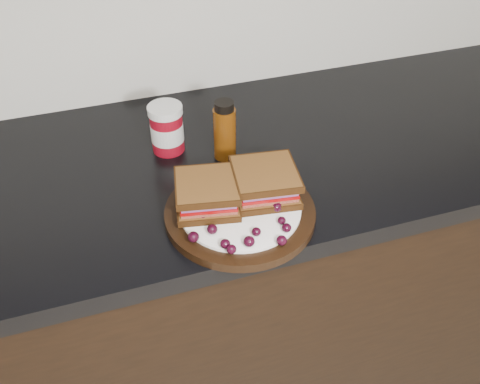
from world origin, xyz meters
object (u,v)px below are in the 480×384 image
at_px(sandwich_left, 207,194).
at_px(condiment_jar, 167,129).
at_px(plate, 240,213).
at_px(oil_bottle, 225,130).

distance_m(sandwich_left, condiment_jar, 0.23).
bearing_deg(condiment_jar, sandwich_left, -83.56).
distance_m(plate, condiment_jar, 0.27).
bearing_deg(plate, sandwich_left, 155.21).
xyz_separation_m(sandwich_left, oil_bottle, (0.08, 0.17, 0.02)).
xyz_separation_m(plate, sandwich_left, (-0.05, 0.03, 0.04)).
height_order(plate, oil_bottle, oil_bottle).
bearing_deg(plate, oil_bottle, 81.40).
relative_size(plate, condiment_jar, 2.61).
distance_m(sandwich_left, oil_bottle, 0.19).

